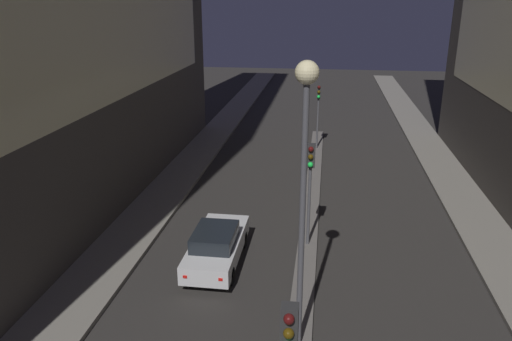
{
  "coord_description": "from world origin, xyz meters",
  "views": [
    {
      "loc": [
        0.46,
        -3.74,
        9.4
      ],
      "look_at": [
        -2.99,
        20.58,
        0.82
      ],
      "focal_mm": 35.0,
      "sensor_mm": 36.0,
      "label": 1
    }
  ],
  "objects_px": {
    "street_lamp": "(304,153)",
    "traffic_light_far": "(318,102)",
    "traffic_light_mid": "(310,172)",
    "car_left_lane": "(217,245)"
  },
  "relations": [
    {
      "from": "street_lamp",
      "to": "traffic_light_far",
      "type": "bearing_deg",
      "value": 90.0
    },
    {
      "from": "traffic_light_far",
      "to": "car_left_lane",
      "type": "distance_m",
      "value": 15.73
    },
    {
      "from": "traffic_light_mid",
      "to": "street_lamp",
      "type": "height_order",
      "value": "street_lamp"
    },
    {
      "from": "traffic_light_mid",
      "to": "car_left_lane",
      "type": "xyz_separation_m",
      "value": [
        -3.27,
        -1.77,
        -2.42
      ]
    },
    {
      "from": "car_left_lane",
      "to": "traffic_light_mid",
      "type": "bearing_deg",
      "value": 28.34
    },
    {
      "from": "traffic_light_mid",
      "to": "car_left_lane",
      "type": "bearing_deg",
      "value": -151.66
    },
    {
      "from": "street_lamp",
      "to": "car_left_lane",
      "type": "bearing_deg",
      "value": 126.97
    },
    {
      "from": "traffic_light_mid",
      "to": "traffic_light_far",
      "type": "bearing_deg",
      "value": 90.0
    },
    {
      "from": "street_lamp",
      "to": "traffic_light_mid",
      "type": "bearing_deg",
      "value": 90.0
    },
    {
      "from": "traffic_light_mid",
      "to": "car_left_lane",
      "type": "relative_size",
      "value": 0.92
    }
  ]
}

